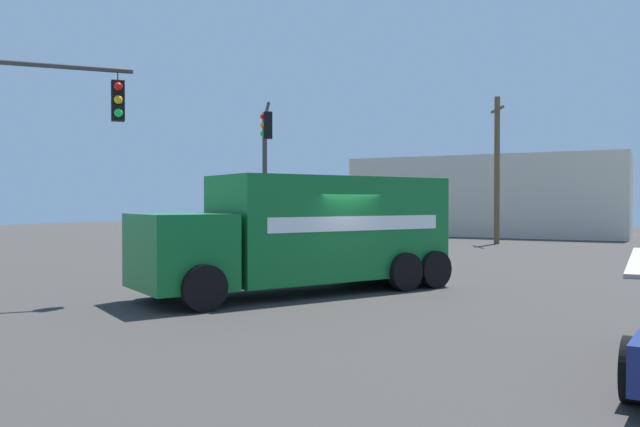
% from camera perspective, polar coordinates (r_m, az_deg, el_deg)
% --- Properties ---
extents(ground_plane, '(100.00, 100.00, 0.00)m').
position_cam_1_polar(ground_plane, '(16.40, 1.02, -7.06)').
color(ground_plane, '#33302D').
extents(delivery_truck, '(6.17, 8.38, 2.96)m').
position_cam_1_polar(delivery_truck, '(16.19, -0.95, -1.69)').
color(delivery_truck, '#146B2D').
rests_on(delivery_truck, ground).
extents(traffic_light_secondary, '(2.46, 3.47, 6.02)m').
position_cam_1_polar(traffic_light_secondary, '(25.13, -4.94, 4.80)').
color(traffic_light_secondary, '#38383D').
rests_on(traffic_light_secondary, ground).
extents(utility_pole, '(1.14, 2.00, 8.07)m').
position_cam_1_polar(utility_pole, '(36.02, 15.70, 3.98)').
color(utility_pole, brown).
rests_on(utility_pole, ground).
extents(building_backdrop, '(18.05, 6.00, 5.39)m').
position_cam_1_polar(building_backdrop, '(45.04, 14.76, 1.51)').
color(building_backdrop, beige).
rests_on(building_backdrop, ground).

